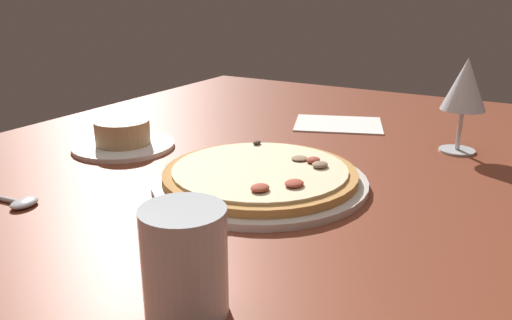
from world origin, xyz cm
name	(u,v)px	position (x,y,z in cm)	size (l,w,h in cm)	color
dining_table	(252,186)	(0.00, 0.00, 2.00)	(150.00, 110.00, 4.00)	brown
pizza_main	(260,177)	(-3.42, -3.36, 5.22)	(31.23, 31.23, 3.36)	silver
ramekin_on_saucer	(122,138)	(-0.29, 26.75, 5.93)	(18.03, 18.03, 5.07)	white
wine_glass_far	(465,87)	(27.66, -25.30, 15.32)	(7.44, 7.44, 16.30)	silver
water_glass	(185,269)	(-33.57, -13.06, 8.27)	(7.45, 7.45, 9.96)	silver
paper_menu	(338,124)	(34.48, -0.55, 4.15)	(13.63, 17.77, 0.30)	white
spoon	(17,201)	(-25.89, 20.89, 4.46)	(4.24, 10.78, 1.00)	silver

